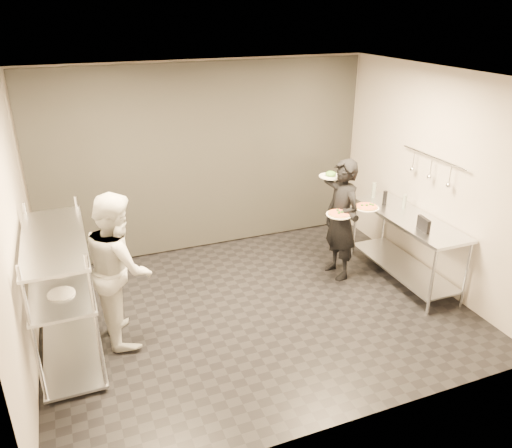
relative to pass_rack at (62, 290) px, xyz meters
name	(u,v)px	position (x,y,z in m)	size (l,w,h in m)	color
room_shell	(223,175)	(2.15, 1.18, 0.63)	(5.00, 4.00, 2.80)	black
pass_rack	(62,290)	(0.00, 0.00, 0.00)	(0.60, 1.60, 1.50)	silver
prep_counter	(407,237)	(4.33, 0.00, -0.14)	(0.60, 1.80, 0.92)	silver
utensil_rail	(431,169)	(4.58, 0.00, 0.78)	(0.07, 1.20, 0.31)	silver
waiter	(341,220)	(3.55, 0.41, 0.06)	(0.61, 0.40, 1.66)	black
chef	(119,268)	(0.60, 0.10, 0.09)	(0.84, 0.65, 1.72)	silver
pizza_plate_near	(339,214)	(3.41, 0.24, 0.24)	(0.34, 0.34, 0.05)	white
pizza_plate_far	(367,207)	(3.76, 0.16, 0.31)	(0.32, 0.32, 0.05)	white
salad_plate	(331,175)	(3.51, 0.69, 0.61)	(0.31, 0.31, 0.07)	white
pos_monitor	(424,224)	(4.21, -0.42, 0.23)	(0.05, 0.23, 0.17)	black
bottle_green	(374,190)	(4.30, 0.80, 0.26)	(0.06, 0.06, 0.21)	gray
bottle_clear	(404,201)	(4.45, 0.29, 0.24)	(0.06, 0.06, 0.18)	gray
bottle_dark	(385,198)	(4.27, 0.48, 0.25)	(0.06, 0.06, 0.20)	black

